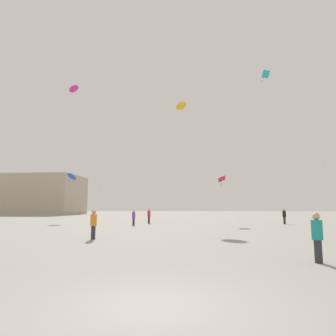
% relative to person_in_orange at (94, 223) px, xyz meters
% --- Properties ---
extents(ground_plane, '(300.00, 300.00, 0.00)m').
position_rel_person_in_orange_xyz_m(ground_plane, '(4.35, -12.20, -0.96)').
color(ground_plane, gray).
extents(person_in_orange, '(0.38, 0.38, 1.74)m').
position_rel_person_in_orange_xyz_m(person_in_orange, '(0.00, 0.00, 0.00)').
color(person_in_orange, '#2D2D33').
rests_on(person_in_orange, ground_plane).
extents(person_in_teal, '(0.37, 0.37, 1.71)m').
position_rel_person_in_orange_xyz_m(person_in_teal, '(9.75, -7.56, -0.02)').
color(person_in_teal, '#2D2D33').
rests_on(person_in_teal, ground_plane).
extents(person_in_purple, '(0.35, 0.35, 1.62)m').
position_rel_person_in_orange_xyz_m(person_in_purple, '(0.60, 14.16, -0.07)').
color(person_in_purple, '#2D2D33').
rests_on(person_in_purple, ground_plane).
extents(person_in_red, '(0.37, 0.37, 1.72)m').
position_rel_person_in_orange_xyz_m(person_in_red, '(1.94, 18.03, -0.01)').
color(person_in_red, '#2D2D33').
rests_on(person_in_red, ground_plane).
extents(person_in_black, '(0.38, 0.38, 1.74)m').
position_rel_person_in_orange_xyz_m(person_in_black, '(17.47, 16.40, -0.00)').
color(person_in_black, '#2D2D33').
rests_on(person_in_black, ground_plane).
extents(kite_cobalt_diamond, '(11.50, 4.29, 5.26)m').
position_rel_person_in_orange_xyz_m(kite_cobalt_diamond, '(-8.62, 21.43, 5.08)').
color(kite_cobalt_diamond, blue).
extents(kite_cyan_delta, '(3.07, 7.77, 12.55)m').
position_rel_person_in_orange_xyz_m(kite_cyan_delta, '(13.15, 6.70, 12.03)').
color(kite_cyan_delta, '#1EB2C6').
extents(kite_crimson_delta, '(7.83, 1.80, 4.07)m').
position_rel_person_in_orange_xyz_m(kite_crimson_delta, '(10.39, 15.33, 4.03)').
color(kite_crimson_delta, red).
extents(kite_magenta_diamond, '(8.33, 2.41, 15.11)m').
position_rel_person_in_orange_xyz_m(kite_magenta_diamond, '(-6.97, 15.81, 14.90)').
color(kite_magenta_diamond, '#D12899').
extents(kite_amber_diamond, '(4.83, 1.86, 13.50)m').
position_rel_person_in_orange_xyz_m(kite_amber_diamond, '(5.81, 17.35, 13.32)').
color(kite_amber_diamond, yellow).
extents(building_centre_hall, '(24.26, 17.64, 10.56)m').
position_rel_person_in_orange_xyz_m(building_centre_hall, '(-32.65, 63.92, 4.32)').
color(building_centre_hall, '#B2A893').
rests_on(building_centre_hall, ground_plane).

